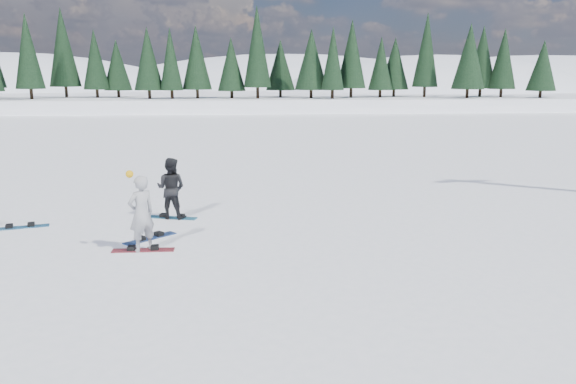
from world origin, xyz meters
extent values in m
plane|color=white|center=(0.00, 0.00, 0.00)|extent=(420.00, 420.00, 0.00)
cube|color=white|center=(0.00, 55.00, -1.00)|extent=(90.00, 14.00, 5.00)
ellipsoid|color=white|center=(-70.00, 170.00, -13.61)|extent=(143.00, 110.00, 49.50)
ellipsoid|color=white|center=(20.00, 200.00, -14.63)|extent=(182.00, 140.00, 53.20)
ellipsoid|color=white|center=(110.00, 185.00, -13.86)|extent=(156.00, 120.00, 50.40)
ellipsoid|color=white|center=(60.00, 150.00, -12.38)|extent=(117.00, 90.00, 45.00)
cone|color=black|center=(-25.33, 55.00, 5.25)|extent=(3.20, 3.20, 7.50)
cone|color=black|center=(-22.17, 55.00, 5.25)|extent=(3.20, 3.20, 7.50)
cone|color=black|center=(-19.00, 55.00, 5.25)|extent=(3.20, 3.20, 7.50)
cone|color=black|center=(-15.83, 55.00, 5.25)|extent=(3.20, 3.20, 7.50)
cone|color=black|center=(-12.67, 55.00, 5.25)|extent=(3.20, 3.20, 7.50)
cone|color=black|center=(-9.50, 55.00, 5.25)|extent=(3.20, 3.20, 7.50)
cone|color=black|center=(-6.33, 55.00, 5.25)|extent=(3.20, 3.20, 7.50)
cone|color=black|center=(-3.17, 55.00, 5.25)|extent=(3.20, 3.20, 7.50)
cone|color=black|center=(0.00, 55.00, 5.25)|extent=(3.20, 3.20, 7.50)
cone|color=black|center=(3.17, 55.00, 5.25)|extent=(3.20, 3.20, 7.50)
cone|color=black|center=(6.33, 55.00, 5.25)|extent=(3.20, 3.20, 7.50)
cone|color=black|center=(9.50, 55.00, 5.25)|extent=(3.20, 3.20, 7.50)
cone|color=black|center=(12.67, 55.00, 5.25)|extent=(3.20, 3.20, 7.50)
cone|color=black|center=(15.83, 55.00, 5.25)|extent=(3.20, 3.20, 7.50)
cone|color=black|center=(19.00, 55.00, 5.25)|extent=(3.20, 3.20, 7.50)
cone|color=black|center=(22.17, 55.00, 5.25)|extent=(3.20, 3.20, 7.50)
cone|color=black|center=(25.33, 55.00, 5.25)|extent=(3.20, 3.20, 7.50)
cone|color=black|center=(28.50, 55.00, 5.25)|extent=(3.20, 3.20, 7.50)
cone|color=black|center=(31.67, 55.00, 5.25)|extent=(3.20, 3.20, 7.50)
cone|color=black|center=(34.83, 55.00, 5.25)|extent=(3.20, 3.20, 7.50)
cone|color=black|center=(38.00, 55.00, 5.25)|extent=(3.20, 3.20, 7.50)
imported|color=#A5A6AA|center=(-1.01, -0.82, 0.93)|extent=(0.81, 0.78, 1.87)
sphere|color=#E4A10C|center=(-1.21, -0.94, 1.93)|extent=(0.18, 0.18, 0.18)
imported|color=black|center=(-0.66, 2.36, 0.92)|extent=(1.05, 0.92, 1.83)
cube|color=maroon|center=(-1.01, -0.82, 0.01)|extent=(1.50, 0.30, 0.03)
cube|color=teal|center=(-0.66, 2.36, 0.01)|extent=(1.52, 0.69, 0.03)
cube|color=#1C659A|center=(-4.80, 1.63, 0.01)|extent=(1.52, 0.66, 0.03)
cube|color=navy|center=(-1.00, 0.20, 0.01)|extent=(1.28, 1.23, 0.03)
camera|label=1|loc=(1.34, -14.22, 4.21)|focal=35.00mm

